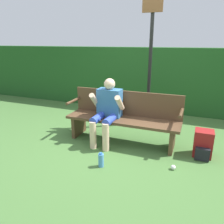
% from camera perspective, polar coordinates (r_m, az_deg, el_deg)
% --- Properties ---
extents(ground_plane, '(40.00, 40.00, 0.00)m').
position_cam_1_polar(ground_plane, '(3.93, 2.59, -7.67)').
color(ground_plane, '#426B33').
extents(hedge_back, '(12.00, 0.48, 1.56)m').
position_cam_1_polar(hedge_back, '(5.68, 9.80, 8.44)').
color(hedge_back, '#1E4C1E').
rests_on(hedge_back, ground).
extents(park_bench, '(1.96, 0.49, 0.87)m').
position_cam_1_polar(park_bench, '(3.82, 3.04, -1.20)').
color(park_bench, '#513823').
rests_on(park_bench, ground).
extents(person_seated, '(0.55, 0.62, 1.10)m').
position_cam_1_polar(person_seated, '(3.73, -1.27, 0.99)').
color(person_seated, '#336699').
rests_on(person_seated, ground).
extents(backpack, '(0.27, 0.33, 0.42)m').
position_cam_1_polar(backpack, '(3.65, 22.67, -7.80)').
color(backpack, maroon).
rests_on(backpack, ground).
extents(water_bottle, '(0.08, 0.08, 0.22)m').
position_cam_1_polar(water_bottle, '(3.16, -2.89, -12.43)').
color(water_bottle, '#4C8CCC').
rests_on(water_bottle, ground).
extents(signpost, '(0.38, 0.09, 2.52)m').
position_cam_1_polar(signpost, '(4.50, 10.00, 14.45)').
color(signpost, black).
rests_on(signpost, ground).
extents(parked_car, '(4.73, 2.88, 1.29)m').
position_cam_1_polar(parked_car, '(14.80, -5.79, 13.81)').
color(parked_car, '#2D4784').
rests_on(parked_car, ground).
extents(litter_crumple, '(0.07, 0.07, 0.07)m').
position_cam_1_polar(litter_crumple, '(3.24, 15.68, -13.74)').
color(litter_crumple, silver).
rests_on(litter_crumple, ground).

